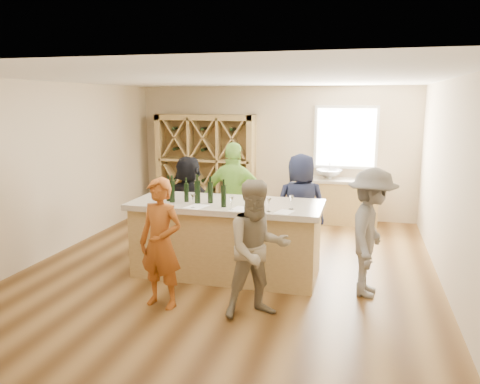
% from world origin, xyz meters
% --- Properties ---
extents(floor, '(6.00, 7.00, 0.10)m').
position_xyz_m(floor, '(0.00, 0.00, -0.05)').
color(floor, brown).
rests_on(floor, ground).
extents(ceiling, '(6.00, 7.00, 0.10)m').
position_xyz_m(ceiling, '(0.00, 0.00, 2.85)').
color(ceiling, white).
rests_on(ceiling, ground).
extents(wall_back, '(6.00, 0.10, 2.80)m').
position_xyz_m(wall_back, '(0.00, 3.55, 1.40)').
color(wall_back, '#C8B391').
rests_on(wall_back, ground).
extents(wall_front, '(6.00, 0.10, 2.80)m').
position_xyz_m(wall_front, '(0.00, -3.55, 1.40)').
color(wall_front, '#C8B391').
rests_on(wall_front, ground).
extents(wall_left, '(0.10, 7.00, 2.80)m').
position_xyz_m(wall_left, '(-3.05, 0.00, 1.40)').
color(wall_left, '#C8B391').
rests_on(wall_left, ground).
extents(wall_right, '(0.10, 7.00, 2.80)m').
position_xyz_m(wall_right, '(3.05, 0.00, 1.40)').
color(wall_right, '#C8B391').
rests_on(wall_right, ground).
extents(window_frame, '(1.30, 0.06, 1.30)m').
position_xyz_m(window_frame, '(1.50, 3.47, 1.75)').
color(window_frame, white).
rests_on(window_frame, wall_back).
extents(window_pane, '(1.18, 0.01, 1.18)m').
position_xyz_m(window_pane, '(1.50, 3.44, 1.75)').
color(window_pane, white).
rests_on(window_pane, wall_back).
extents(wine_rack, '(2.20, 0.45, 2.20)m').
position_xyz_m(wine_rack, '(-1.50, 3.27, 1.10)').
color(wine_rack, tan).
rests_on(wine_rack, floor).
extents(back_counter_base, '(1.60, 0.58, 0.86)m').
position_xyz_m(back_counter_base, '(1.40, 3.20, 0.43)').
color(back_counter_base, tan).
rests_on(back_counter_base, floor).
extents(back_counter_top, '(1.70, 0.62, 0.06)m').
position_xyz_m(back_counter_top, '(1.40, 3.20, 0.89)').
color(back_counter_top, '#C0B49E').
rests_on(back_counter_top, back_counter_base).
extents(sink, '(0.54, 0.54, 0.19)m').
position_xyz_m(sink, '(1.20, 3.20, 1.01)').
color(sink, silver).
rests_on(sink, back_counter_top).
extents(faucet, '(0.02, 0.02, 0.30)m').
position_xyz_m(faucet, '(1.20, 3.38, 1.07)').
color(faucet, silver).
rests_on(faucet, back_counter_top).
extents(tasting_counter_base, '(2.60, 1.00, 1.00)m').
position_xyz_m(tasting_counter_base, '(0.01, -0.22, 0.50)').
color(tasting_counter_base, tan).
rests_on(tasting_counter_base, floor).
extents(tasting_counter_top, '(2.72, 1.12, 0.08)m').
position_xyz_m(tasting_counter_top, '(0.01, -0.22, 1.04)').
color(tasting_counter_top, '#C0B49E').
rests_on(tasting_counter_top, tasting_counter_base).
extents(wine_bottle_a, '(0.09, 0.09, 0.29)m').
position_xyz_m(wine_bottle_a, '(-0.81, -0.36, 1.23)').
color(wine_bottle_a, black).
rests_on(wine_bottle_a, tasting_counter_top).
extents(wine_bottle_b, '(0.10, 0.10, 0.31)m').
position_xyz_m(wine_bottle_b, '(-0.73, -0.42, 1.23)').
color(wine_bottle_b, black).
rests_on(wine_bottle_b, tasting_counter_top).
extents(wine_bottle_c, '(0.08, 0.08, 0.27)m').
position_xyz_m(wine_bottle_c, '(-0.55, -0.34, 1.21)').
color(wine_bottle_c, black).
rests_on(wine_bottle_c, tasting_counter_top).
extents(wine_bottle_d, '(0.09, 0.09, 0.33)m').
position_xyz_m(wine_bottle_d, '(-0.36, -0.41, 1.24)').
color(wine_bottle_d, black).
rests_on(wine_bottle_d, tasting_counter_top).
extents(wine_bottle_e, '(0.09, 0.09, 0.30)m').
position_xyz_m(wine_bottle_e, '(-0.19, -0.34, 1.23)').
color(wine_bottle_e, black).
rests_on(wine_bottle_e, tasting_counter_top).
extents(wine_glass_a, '(0.08, 0.08, 0.19)m').
position_xyz_m(wine_glass_a, '(-0.32, -0.68, 1.18)').
color(wine_glass_a, white).
rests_on(wine_glass_a, tasting_counter_top).
extents(wine_glass_b, '(0.08, 0.08, 0.16)m').
position_xyz_m(wine_glass_b, '(0.21, -0.66, 1.16)').
color(wine_glass_b, white).
rests_on(wine_glass_b, tasting_counter_top).
extents(wine_glass_c, '(0.09, 0.09, 0.18)m').
position_xyz_m(wine_glass_c, '(0.71, -0.65, 1.17)').
color(wine_glass_c, white).
rests_on(wine_glass_c, tasting_counter_top).
extents(wine_glass_d, '(0.08, 0.08, 0.19)m').
position_xyz_m(wine_glass_d, '(0.44, -0.39, 1.18)').
color(wine_glass_d, white).
rests_on(wine_glass_d, tasting_counter_top).
extents(wine_glass_e, '(0.08, 0.08, 0.18)m').
position_xyz_m(wine_glass_e, '(0.97, -0.43, 1.17)').
color(wine_glass_e, white).
rests_on(wine_glass_e, tasting_counter_top).
extents(tasting_menu_a, '(0.31, 0.37, 0.00)m').
position_xyz_m(tasting_menu_a, '(-0.30, -0.61, 1.08)').
color(tasting_menu_a, white).
rests_on(tasting_menu_a, tasting_counter_top).
extents(tasting_menu_b, '(0.28, 0.35, 0.00)m').
position_xyz_m(tasting_menu_b, '(0.32, -0.59, 1.08)').
color(tasting_menu_b, white).
rests_on(tasting_menu_b, tasting_counter_top).
extents(tasting_menu_c, '(0.26, 0.31, 0.00)m').
position_xyz_m(tasting_menu_c, '(0.91, -0.61, 1.08)').
color(tasting_menu_c, white).
rests_on(tasting_menu_c, tasting_counter_top).
extents(person_near_left, '(0.65, 0.53, 1.60)m').
position_xyz_m(person_near_left, '(-0.46, -1.45, 0.80)').
color(person_near_left, '#994C19').
rests_on(person_near_left, floor).
extents(person_near_right, '(0.90, 0.78, 1.63)m').
position_xyz_m(person_near_right, '(0.74, -1.41, 0.81)').
color(person_near_right, gray).
rests_on(person_near_right, floor).
extents(person_server, '(0.64, 1.14, 1.67)m').
position_xyz_m(person_server, '(2.01, -0.45, 0.84)').
color(person_server, slate).
rests_on(person_server, floor).
extents(person_far_mid, '(1.08, 0.55, 1.84)m').
position_xyz_m(person_far_mid, '(-0.14, 0.75, 0.92)').
color(person_far_mid, '#8CC64C').
rests_on(person_far_mid, floor).
extents(person_far_right, '(0.96, 0.79, 1.70)m').
position_xyz_m(person_far_right, '(0.95, 0.73, 0.85)').
color(person_far_right, '#191E38').
rests_on(person_far_right, floor).
extents(person_far_left, '(1.56, 0.91, 1.59)m').
position_xyz_m(person_far_left, '(-0.99, 0.88, 0.79)').
color(person_far_left, black).
rests_on(person_far_left, floor).
extents(wine_bottle_f, '(0.07, 0.07, 0.30)m').
position_xyz_m(wine_bottle_f, '(0.06, -0.52, 1.23)').
color(wine_bottle_f, black).
rests_on(wine_bottle_f, tasting_counter_top).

